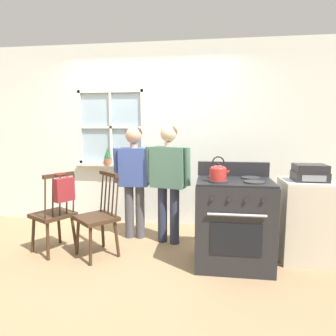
{
  "coord_description": "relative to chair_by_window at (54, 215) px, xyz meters",
  "views": [
    {
      "loc": [
        0.88,
        -3.05,
        1.47
      ],
      "look_at": [
        0.4,
        0.4,
        1.0
      ],
      "focal_mm": 32.0,
      "sensor_mm": 36.0,
      "label": 1
    }
  ],
  "objects": [
    {
      "name": "side_counter",
      "position": [
        2.88,
        0.18,
        0.0
      ],
      "size": [
        0.55,
        0.5,
        0.9
      ],
      "color": "beige",
      "rests_on": "ground_plane"
    },
    {
      "name": "stove",
      "position": [
        2.08,
        -0.04,
        0.03
      ],
      "size": [
        0.8,
        0.68,
        1.08
      ],
      "color": "#232326",
      "rests_on": "ground_plane"
    },
    {
      "name": "potted_plant",
      "position": [
        0.27,
        1.16,
        0.57
      ],
      "size": [
        0.12,
        0.12,
        0.28
      ],
      "color": "#935B3D",
      "rests_on": "wall_back"
    },
    {
      "name": "handbag",
      "position": [
        0.2,
        -0.12,
        0.34
      ],
      "size": [
        0.25,
        0.24,
        0.31
      ],
      "color": "maroon",
      "rests_on": "chair_by_window"
    },
    {
      "name": "chair_near_wall",
      "position": [
        0.56,
        -0.03,
        0.0
      ],
      "size": [
        0.58,
        0.58,
        0.96
      ],
      "rotation": [
        0.0,
        0.0,
        -0.74
      ],
      "color": "#3D2819",
      "rests_on": "ground_plane"
    },
    {
      "name": "kettle",
      "position": [
        1.9,
        -0.17,
        0.58
      ],
      "size": [
        0.21,
        0.17,
        0.25
      ],
      "color": "red",
      "rests_on": "stove"
    },
    {
      "name": "stereo",
      "position": [
        2.88,
        0.16,
        0.54
      ],
      "size": [
        0.34,
        0.29,
        0.18
      ],
      "color": "#232326",
      "rests_on": "side_counter"
    },
    {
      "name": "person_teen_center",
      "position": [
        1.3,
        0.47,
        0.47
      ],
      "size": [
        0.59,
        0.31,
        1.5
      ],
      "rotation": [
        0.0,
        0.0,
        -0.24
      ],
      "color": "#2D3347",
      "rests_on": "ground_plane"
    },
    {
      "name": "wall_back",
      "position": [
        0.95,
        1.25,
        0.9
      ],
      "size": [
        6.4,
        0.16,
        2.7
      ],
      "color": "silver",
      "rests_on": "ground_plane"
    },
    {
      "name": "person_elderly_left",
      "position": [
        0.83,
        0.59,
        0.47
      ],
      "size": [
        0.54,
        0.24,
        1.49
      ],
      "rotation": [
        0.0,
        0.0,
        0.07
      ],
      "color": "#4C4C51",
      "rests_on": "ground_plane"
    },
    {
      "name": "ground_plane",
      "position": [
        0.93,
        -0.15,
        -0.45
      ],
      "size": [
        16.0,
        16.0,
        0.0
      ],
      "primitive_type": "plane",
      "color": "#937551"
    },
    {
      "name": "chair_by_window",
      "position": [
        0.0,
        0.0,
        0.0
      ],
      "size": [
        0.56,
        0.56,
        0.96
      ],
      "rotation": [
        0.0,
        0.0,
        -2.1
      ],
      "color": "#3D2819",
      "rests_on": "ground_plane"
    }
  ]
}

